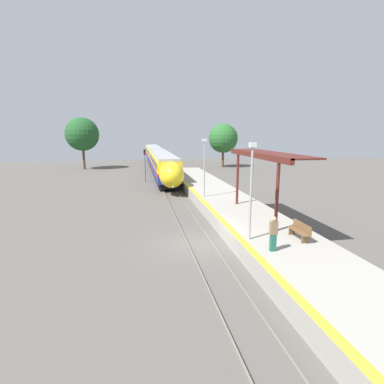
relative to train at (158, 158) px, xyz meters
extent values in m
plane|color=#56514C|center=(0.00, -36.84, -2.17)|extent=(120.00, 120.00, 0.00)
cube|color=slate|center=(-0.72, -36.84, -2.10)|extent=(0.08, 90.00, 0.15)
cube|color=slate|center=(0.72, -36.84, -2.10)|extent=(0.08, 90.00, 0.15)
cube|color=black|center=(0.00, -9.93, -1.58)|extent=(2.43, 20.26, 0.76)
cube|color=navy|center=(0.00, -9.93, -0.76)|extent=(2.76, 22.02, 0.88)
cube|color=red|center=(0.00, -9.93, -0.16)|extent=(2.77, 22.02, 0.30)
cube|color=yellow|center=(0.00, -9.93, 0.65)|extent=(2.76, 22.02, 1.33)
cube|color=black|center=(0.00, -9.93, 0.59)|extent=(2.78, 20.26, 0.73)
cube|color=#9E9EA3|center=(0.00, -9.93, 1.47)|extent=(2.48, 22.02, 0.30)
cylinder|color=black|center=(-0.72, -17.86, -1.71)|extent=(0.12, 0.93, 0.93)
cylinder|color=black|center=(0.72, -17.86, -1.71)|extent=(0.12, 0.93, 0.93)
cylinder|color=black|center=(-0.72, -15.66, -1.71)|extent=(0.12, 0.93, 0.93)
cylinder|color=black|center=(0.72, -15.66, -1.71)|extent=(0.12, 0.93, 0.93)
cylinder|color=black|center=(-0.72, -4.20, -1.71)|extent=(0.12, 0.93, 0.93)
cylinder|color=black|center=(0.72, -4.20, -1.71)|extent=(0.12, 0.93, 0.93)
cylinder|color=black|center=(-0.72, -2.00, -1.71)|extent=(0.12, 0.93, 0.93)
cylinder|color=black|center=(0.72, -2.00, -1.71)|extent=(0.12, 0.93, 0.93)
ellipsoid|color=yellow|center=(0.00, -22.18, 0.06)|extent=(2.65, 3.72, 2.77)
ellipsoid|color=black|center=(0.00, -22.64, 0.51)|extent=(1.93, 2.17, 1.41)
sphere|color=#F9F4CC|center=(0.00, -23.57, -0.95)|extent=(0.24, 0.24, 0.24)
cube|color=black|center=(0.00, 12.90, -1.58)|extent=(2.43, 20.26, 0.76)
cube|color=navy|center=(0.00, 12.90, -0.76)|extent=(2.76, 22.02, 0.88)
cube|color=red|center=(0.00, 12.90, -0.16)|extent=(2.77, 22.02, 0.30)
cube|color=yellow|center=(0.00, 12.90, 0.65)|extent=(2.76, 22.02, 1.33)
cube|color=black|center=(0.00, 12.90, 0.59)|extent=(2.78, 20.26, 0.73)
cube|color=#9E9EA3|center=(0.00, 12.90, 1.47)|extent=(2.48, 22.02, 0.30)
cylinder|color=black|center=(-0.72, 4.97, -1.71)|extent=(0.12, 0.93, 0.93)
cylinder|color=black|center=(0.72, 4.97, -1.71)|extent=(0.12, 0.93, 0.93)
cylinder|color=black|center=(-0.72, 7.17, -1.71)|extent=(0.12, 0.93, 0.93)
cylinder|color=black|center=(0.72, 7.17, -1.71)|extent=(0.12, 0.93, 0.93)
cylinder|color=black|center=(-0.72, 18.62, -1.71)|extent=(0.12, 0.93, 0.93)
cylinder|color=black|center=(0.72, 18.62, -1.71)|extent=(0.12, 0.93, 0.93)
cylinder|color=black|center=(-0.72, 20.82, -1.71)|extent=(0.12, 0.93, 0.93)
cylinder|color=black|center=(0.72, 20.82, -1.71)|extent=(0.12, 0.93, 0.93)
cube|color=#9E998E|center=(4.02, -36.84, -1.68)|extent=(4.78, 64.00, 0.99)
cube|color=yellow|center=(1.83, -36.84, -1.19)|extent=(0.40, 64.00, 0.01)
cube|color=brown|center=(4.88, -40.16, -0.98)|extent=(0.36, 0.06, 0.42)
cube|color=brown|center=(4.88, -38.82, -0.98)|extent=(0.36, 0.06, 0.42)
cube|color=brown|center=(4.88, -39.49, -0.75)|extent=(0.44, 1.79, 0.03)
cube|color=brown|center=(5.08, -39.49, -0.52)|extent=(0.04, 1.79, 0.44)
cube|color=#1E604C|center=(2.80, -40.83, -0.77)|extent=(0.28, 0.20, 0.83)
cube|color=#7F6647|center=(2.80, -40.83, -0.03)|extent=(0.36, 0.22, 0.66)
sphere|color=tan|center=(2.80, -40.83, 0.41)|extent=(0.22, 0.22, 0.22)
cylinder|color=#59595E|center=(-2.54, -12.46, -0.30)|extent=(0.14, 0.14, 3.74)
cube|color=black|center=(-2.54, -12.46, 1.92)|extent=(0.28, 0.20, 0.70)
sphere|color=black|center=(-2.54, -12.57, 2.09)|extent=(0.14, 0.14, 0.14)
sphere|color=red|center=(-2.54, -12.57, 1.75)|extent=(0.14, 0.14, 0.14)
cylinder|color=#9E9EA3|center=(2.28, -39.07, 1.25)|extent=(0.12, 0.12, 4.88)
cube|color=silver|center=(2.28, -39.07, 3.81)|extent=(0.36, 0.20, 0.24)
cylinder|color=#9E9EA3|center=(2.28, -27.90, 1.25)|extent=(0.12, 0.12, 4.88)
cube|color=silver|center=(2.28, -27.90, 3.81)|extent=(0.36, 0.20, 0.24)
cylinder|color=#511E19|center=(4.27, -38.00, 0.83)|extent=(0.20, 0.20, 4.05)
cylinder|color=#511E19|center=(4.27, -31.06, 0.83)|extent=(0.20, 0.20, 4.05)
cube|color=#511E19|center=(4.27, -34.53, 2.96)|extent=(0.24, 9.94, 0.36)
cube|color=#511E19|center=(5.17, -34.53, 3.08)|extent=(2.00, 9.94, 0.10)
cylinder|color=brown|center=(-13.35, 4.78, -0.18)|extent=(0.44, 0.44, 3.99)
sphere|color=#1E5123|center=(-13.35, 4.78, 4.23)|extent=(6.04, 6.04, 6.04)
cylinder|color=brown|center=(12.98, 3.37, -0.49)|extent=(0.44, 0.44, 3.36)
sphere|color=#286028|center=(12.98, 3.37, 3.43)|extent=(5.60, 5.60, 5.60)
camera|label=1|loc=(-3.45, -53.54, 4.38)|focal=28.00mm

